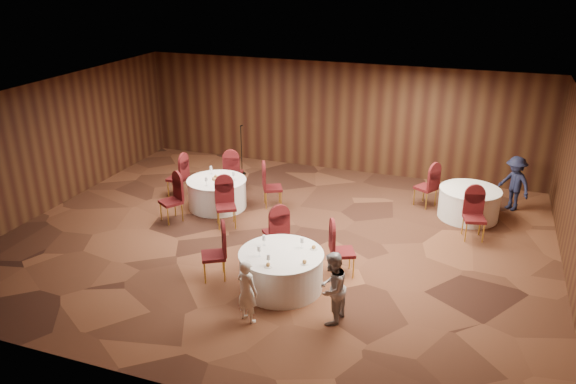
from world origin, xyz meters
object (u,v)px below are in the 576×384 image
(woman_b, at_px, (332,288))
(table_left, at_px, (217,193))
(mic_stand, at_px, (242,160))
(table_right, at_px, (469,203))
(table_main, at_px, (281,270))
(woman_a, at_px, (247,291))
(man_c, at_px, (514,183))

(woman_b, bearing_deg, table_left, -124.67)
(mic_stand, bearing_deg, table_right, -8.18)
(table_main, bearing_deg, table_left, 133.12)
(mic_stand, height_order, woman_a, mic_stand)
(table_right, xyz_separation_m, mic_stand, (-6.46, 0.93, 0.05))
(table_main, relative_size, man_c, 1.15)
(table_left, bearing_deg, table_right, 13.85)
(mic_stand, bearing_deg, woman_b, -54.37)
(mic_stand, bearing_deg, table_left, -80.75)
(table_left, relative_size, mic_stand, 1.01)
(table_main, distance_m, woman_a, 1.24)
(man_c, bearing_deg, table_left, -119.74)
(mic_stand, xyz_separation_m, woman_b, (4.47, -6.24, 0.24))
(table_main, height_order, woman_b, woman_b)
(mic_stand, xyz_separation_m, woman_a, (3.10, -6.71, 0.16))
(table_right, distance_m, woman_a, 6.69)
(table_main, xyz_separation_m, mic_stand, (-3.27, 5.50, 0.05))
(woman_a, bearing_deg, table_left, -37.26)
(table_right, distance_m, man_c, 1.37)
(mic_stand, bearing_deg, table_main, -59.24)
(mic_stand, relative_size, man_c, 1.06)
(mic_stand, distance_m, man_c, 7.48)
(table_left, bearing_deg, mic_stand, 99.25)
(woman_a, height_order, man_c, man_c)
(woman_b, xyz_separation_m, man_c, (3.00, 6.18, 0.04))
(woman_a, bearing_deg, man_c, -102.88)
(table_left, xyz_separation_m, man_c, (7.08, 2.37, 0.33))
(mic_stand, height_order, woman_b, mic_stand)
(table_main, xyz_separation_m, table_right, (3.19, 4.57, 0.00))
(man_c, bearing_deg, table_right, -97.39)
(table_main, bearing_deg, man_c, 52.32)
(table_right, height_order, woman_b, woman_b)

